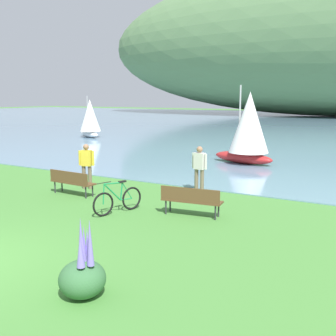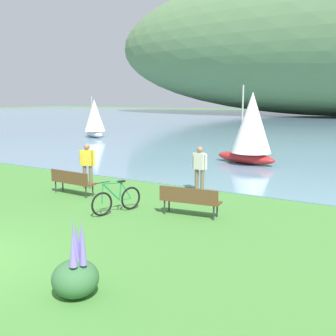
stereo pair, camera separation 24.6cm
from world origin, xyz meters
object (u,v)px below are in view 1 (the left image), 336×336
person_on_the_grass (87,163)px  bicycle_leaning_near_bench (118,200)px  park_bench_near_camera (191,199)px  park_bench_further_along (71,181)px  sailboat_toward_hillside (248,127)px  sailboat_mid_bay (90,118)px  person_at_shoreline (199,166)px

person_on_the_grass → bicycle_leaning_near_bench: bearing=-34.4°
bicycle_leaning_near_bench → park_bench_near_camera: bearing=21.3°
park_bench_near_camera → person_on_the_grass: 5.23m
park_bench_further_along → bicycle_leaning_near_bench: size_ratio=1.07×
park_bench_further_along → bicycle_leaning_near_bench: bicycle_leaning_near_bench is taller
park_bench_further_along → sailboat_toward_hillside: sailboat_toward_hillside is taller
park_bench_near_camera → sailboat_mid_bay: size_ratio=0.53×
park_bench_further_along → bicycle_leaning_near_bench: (2.78, -0.98, -0.12)m
person_on_the_grass → sailboat_toward_hillside: (3.43, 8.38, 0.94)m
park_bench_further_along → sailboat_toward_hillside: 10.08m
person_on_the_grass → person_at_shoreline: bearing=20.6°
park_bench_near_camera → park_bench_further_along: bearing=177.9°
park_bench_further_along → bicycle_leaning_near_bench: bearing=-19.5°
bicycle_leaning_near_bench → sailboat_toward_hillside: bearing=87.6°
sailboat_mid_bay → person_on_the_grass: bearing=-49.7°
bicycle_leaning_near_bench → person_on_the_grass: bearing=145.6°
person_at_shoreline → person_on_the_grass: same height
bicycle_leaning_near_bench → sailboat_mid_bay: sailboat_mid_bay is taller
bicycle_leaning_near_bench → sailboat_mid_bay: bearing=132.7°
park_bench_near_camera → sailboat_toward_hillside: size_ratio=0.46×
person_at_shoreline → sailboat_mid_bay: bearing=141.2°
park_bench_further_along → sailboat_mid_bay: (-12.78, 15.87, 1.15)m
park_bench_near_camera → person_on_the_grass: person_on_the_grass is taller
sailboat_mid_bay → sailboat_toward_hillside: sailboat_toward_hillside is taller
sailboat_toward_hillside → park_bench_further_along: bearing=-108.8°
person_on_the_grass → sailboat_mid_bay: (-12.57, 14.81, 0.69)m
bicycle_leaning_near_bench → park_bench_further_along: bearing=160.5°
park_bench_near_camera → person_on_the_grass: size_ratio=1.08×
bicycle_leaning_near_bench → person_at_shoreline: bearing=74.2°
park_bench_near_camera → person_on_the_grass: bearing=166.2°
park_bench_near_camera → park_bench_further_along: 4.85m
park_bench_near_camera → person_at_shoreline: size_ratio=1.08×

